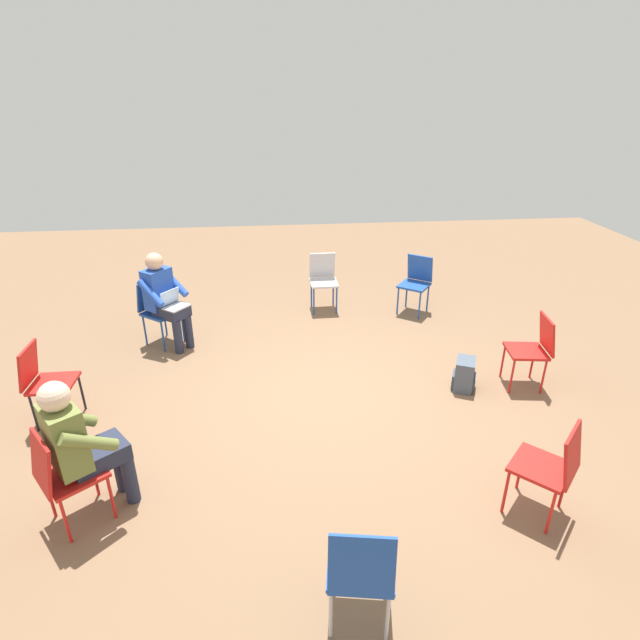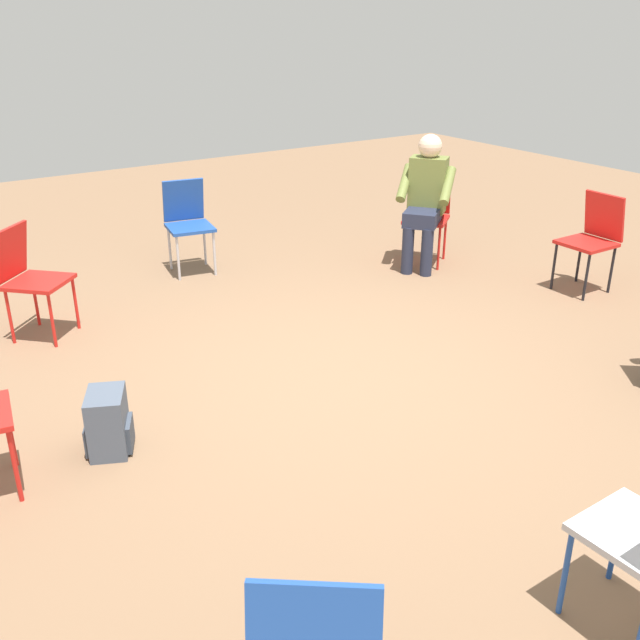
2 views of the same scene
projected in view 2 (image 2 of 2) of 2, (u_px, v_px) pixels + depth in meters
ground_plane at (340, 378)px, 4.80m from camera, size 15.17×15.17×0.00m
chair_northeast at (428, 211)px, 6.88m from camera, size 0.58×0.58×0.85m
chair_northwest at (28, 274)px, 5.25m from camera, size 0.58×0.58×0.85m
chair_north at (188, 219)px, 6.62m from camera, size 0.46×0.50×0.85m
chair_east at (593, 235)px, 6.15m from camera, size 0.44×0.40×0.85m
person_in_olive at (426, 195)px, 6.65m from camera, size 0.63×0.63×1.24m
backpack_near_laptop_user at (108, 426)px, 3.96m from camera, size 0.31×0.34×0.36m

